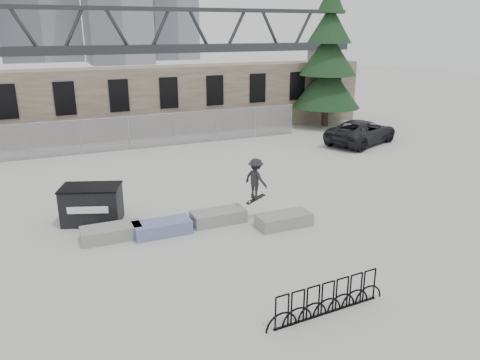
# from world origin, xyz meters

# --- Properties ---
(ground) EXTENTS (120.00, 120.00, 0.00)m
(ground) POSITION_xyz_m (0.00, 0.00, 0.00)
(ground) COLOR #B5B6B1
(ground) RESTS_ON ground
(stone_wall) EXTENTS (36.00, 2.58, 4.50)m
(stone_wall) POSITION_xyz_m (0.00, 16.24, 2.26)
(stone_wall) COLOR #685B4C
(stone_wall) RESTS_ON ground
(chainlink_fence) EXTENTS (22.06, 0.06, 2.02)m
(chainlink_fence) POSITION_xyz_m (-0.00, 12.50, 1.04)
(chainlink_fence) COLOR gray
(chainlink_fence) RESTS_ON ground
(planter_far_left) EXTENTS (2.00, 0.90, 0.47)m
(planter_far_left) POSITION_xyz_m (-2.99, 0.25, 0.26)
(planter_far_left) COLOR gray
(planter_far_left) RESTS_ON ground
(planter_center_left) EXTENTS (2.00, 0.90, 0.47)m
(planter_center_left) POSITION_xyz_m (-1.27, -0.03, 0.26)
(planter_center_left) COLOR #324598
(planter_center_left) RESTS_ON ground
(planter_center_right) EXTENTS (2.00, 0.90, 0.47)m
(planter_center_right) POSITION_xyz_m (0.90, 0.13, 0.26)
(planter_center_right) COLOR gray
(planter_center_right) RESTS_ON ground
(planter_offset) EXTENTS (2.00, 0.90, 0.47)m
(planter_offset) POSITION_xyz_m (2.98, -1.14, 0.26)
(planter_offset) COLOR gray
(planter_offset) RESTS_ON ground
(dumpster) EXTENTS (2.45, 1.95, 1.40)m
(dumpster) POSITION_xyz_m (-3.37, 2.04, 0.71)
(dumpster) COLOR black
(dumpster) RESTS_ON ground
(bike_rack) EXTENTS (3.59, 0.26, 0.90)m
(bike_rack) POSITION_xyz_m (1.33, -6.46, 0.44)
(bike_rack) COLOR black
(bike_rack) RESTS_ON ground
(spruce_tree) EXTENTS (4.90, 4.90, 11.50)m
(spruce_tree) POSITION_xyz_m (14.66, 13.96, 4.72)
(spruce_tree) COLOR #38281E
(spruce_tree) RESTS_ON ground
(truss_bridge) EXTENTS (70.00, 3.00, 9.80)m
(truss_bridge) POSITION_xyz_m (10.00, 55.00, 4.13)
(truss_bridge) COLOR #2D3033
(truss_bridge) RESTS_ON ground
(suv) EXTENTS (5.97, 4.40, 1.51)m
(suv) POSITION_xyz_m (13.61, 8.25, 0.75)
(suv) COLOR black
(suv) RESTS_ON ground
(skateboarder) EXTENTS (0.93, 1.15, 1.71)m
(skateboarder) POSITION_xyz_m (2.29, -0.16, 1.62)
(skateboarder) COLOR black
(skateboarder) RESTS_ON ground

